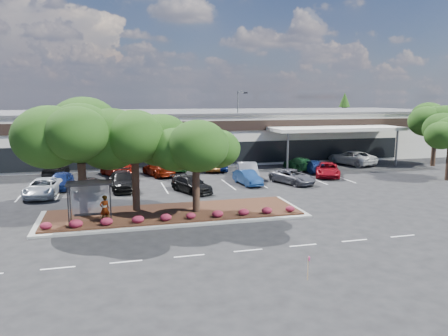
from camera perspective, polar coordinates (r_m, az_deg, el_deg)
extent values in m
plane|color=black|center=(27.26, -1.06, -8.08)|extent=(160.00, 160.00, 0.00)
cube|color=white|center=(59.83, -8.85, 4.23)|extent=(80.00, 20.00, 6.00)
cube|color=#4D4D4F|center=(59.64, -8.92, 7.20)|extent=(80.40, 20.40, 0.30)
cube|color=black|center=(49.73, -7.68, 5.34)|extent=(80.00, 0.25, 1.20)
cube|color=black|center=(50.05, -7.60, 1.68)|extent=(60.00, 0.18, 2.60)
cube|color=red|center=(49.28, -14.63, 5.09)|extent=(6.00, 0.12, 1.00)
cube|color=white|center=(53.73, 14.44, 4.99)|extent=(16.00, 5.00, 0.40)
cylinder|color=slate|center=(49.08, 8.31, 2.11)|extent=(0.24, 0.24, 4.20)
cylinder|color=slate|center=(56.05, 21.61, 2.43)|extent=(0.24, 0.24, 4.20)
cube|color=gray|center=(30.66, -6.51, -6.03)|extent=(18.00, 6.00, 0.15)
cube|color=#472A1A|center=(30.62, -6.51, -5.80)|extent=(17.20, 5.20, 0.12)
cube|color=silver|center=(22.94, -20.87, -12.11)|extent=(1.60, 0.12, 0.01)
cube|color=silver|center=(22.79, -12.68, -11.85)|extent=(1.60, 0.12, 0.01)
cube|color=silver|center=(23.09, -4.56, -11.36)|extent=(1.60, 0.12, 0.01)
cube|color=silver|center=(23.82, 3.17, -10.69)|extent=(1.60, 0.12, 0.01)
cube|color=silver|center=(24.94, 10.29, -9.89)|extent=(1.60, 0.12, 0.01)
cube|color=silver|center=(26.41, 16.67, -9.05)|extent=(1.60, 0.12, 0.01)
cube|color=silver|center=(28.16, 22.30, -8.21)|extent=(1.60, 0.12, 0.01)
cube|color=silver|center=(40.30, -24.99, -3.25)|extent=(0.12, 5.00, 0.01)
cube|color=silver|center=(39.86, -20.74, -3.11)|extent=(0.12, 5.00, 0.01)
cube|color=silver|center=(39.65, -16.43, -2.94)|extent=(0.12, 5.00, 0.01)
cube|color=silver|center=(39.66, -12.09, -2.77)|extent=(0.12, 5.00, 0.01)
cube|color=silver|center=(39.90, -7.78, -2.57)|extent=(0.12, 5.00, 0.01)
cube|color=silver|center=(40.36, -3.55, -2.37)|extent=(0.12, 5.00, 0.01)
cube|color=silver|center=(41.04, 0.57, -2.16)|extent=(0.12, 5.00, 0.01)
cube|color=silver|center=(41.91, 4.53, -1.94)|extent=(0.12, 5.00, 0.01)
cube|color=silver|center=(42.99, 8.30, -1.73)|extent=(0.12, 5.00, 0.01)
cube|color=silver|center=(44.24, 11.88, -1.52)|extent=(0.12, 5.00, 0.01)
cube|color=silver|center=(45.65, 15.25, -1.32)|extent=(0.12, 5.00, 0.01)
cylinder|color=black|center=(29.60, -19.47, -4.20)|extent=(0.08, 0.08, 2.50)
cylinder|color=black|center=(29.49, -14.62, -4.01)|extent=(0.08, 0.08, 2.50)
cylinder|color=black|center=(28.34, -19.68, -4.79)|extent=(0.08, 0.08, 2.50)
cylinder|color=black|center=(28.22, -14.60, -4.61)|extent=(0.08, 0.08, 2.50)
cube|color=black|center=(28.62, -17.22, -1.89)|extent=(2.75, 1.55, 0.10)
cube|color=silver|center=(29.49, -17.06, -3.87)|extent=(2.30, 0.03, 2.00)
cube|color=black|center=(29.32, -17.00, -5.81)|extent=(2.00, 0.35, 0.06)
cone|color=#1A3E0F|center=(80.17, 15.39, 6.34)|extent=(3.96, 3.96, 9.00)
imported|color=#594C47|center=(28.76, -15.33, -5.15)|extent=(0.75, 0.63, 1.75)
cube|color=gray|center=(53.05, 1.78, 0.66)|extent=(0.50, 0.50, 0.40)
cylinder|color=slate|center=(52.58, 1.80, 5.43)|extent=(0.14, 0.14, 8.44)
cube|color=slate|center=(52.60, 2.30, 9.86)|extent=(0.90, 0.23, 0.14)
cube|color=black|center=(52.75, 2.82, 9.78)|extent=(0.45, 0.30, 0.18)
cube|color=tan|center=(20.36, 10.89, -12.76)|extent=(0.03, 0.03, 1.10)
cube|color=#E13B8D|center=(20.21, 11.06, -11.53)|extent=(0.02, 0.14, 0.18)
imported|color=silver|center=(39.10, -22.56, -2.36)|extent=(2.99, 5.52, 1.47)
imported|color=navy|center=(41.53, -20.58, -1.57)|extent=(2.22, 4.57, 1.50)
imported|color=black|center=(38.29, -17.40, -2.31)|extent=(2.21, 4.44, 1.45)
imported|color=black|center=(39.67, -13.02, -1.63)|extent=(2.62, 5.63, 1.59)
imported|color=black|center=(37.71, -4.28, -2.16)|extent=(3.54, 5.04, 1.35)
imported|color=navy|center=(40.91, 3.10, -1.25)|extent=(1.90, 4.25, 1.36)
imported|color=slate|center=(43.17, 3.08, -0.45)|extent=(2.78, 5.45, 1.71)
imported|color=#5B5A63|center=(41.86, 8.93, -1.12)|extent=(3.82, 5.31, 1.34)
imported|color=maroon|center=(46.25, 13.31, -0.22)|extent=(4.24, 5.65, 1.43)
imported|color=black|center=(48.02, -21.10, -0.15)|extent=(2.58, 4.93, 1.60)
imported|color=maroon|center=(46.43, -13.71, -0.10)|extent=(4.03, 5.89, 1.58)
imported|color=#651304|center=(45.96, -8.53, -0.08)|extent=(3.41, 5.57, 1.51)
imported|color=#164316|center=(48.82, -6.45, 0.57)|extent=(2.39, 5.57, 1.60)
imported|color=navy|center=(48.76, -0.61, 0.61)|extent=(2.89, 4.97, 1.59)
imported|color=brown|center=(48.53, -1.42, 0.50)|extent=(2.61, 4.72, 1.48)
imported|color=navy|center=(48.72, 11.48, 0.26)|extent=(1.94, 4.61, 1.33)
imported|color=#194C25|center=(50.09, 9.77, 0.59)|extent=(2.49, 4.97, 1.38)
imported|color=silver|center=(55.07, 16.32, 1.29)|extent=(4.53, 6.71, 1.71)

